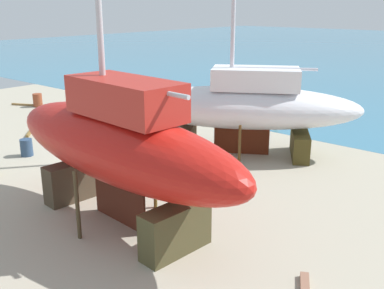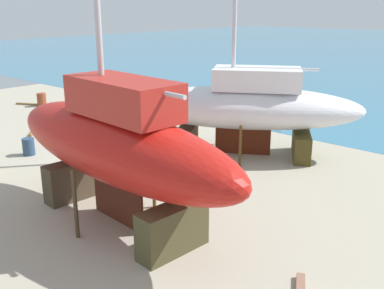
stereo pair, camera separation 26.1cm
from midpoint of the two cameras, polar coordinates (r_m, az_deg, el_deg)
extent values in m
plane|color=#A8A18C|center=(19.89, -14.58, -2.38)|extent=(39.24, 39.24, 0.00)
cube|color=#48311E|center=(20.79, -1.22, 0.71)|extent=(1.95, 2.56, 1.14)
cube|color=#453D1A|center=(20.56, 13.13, 0.06)|extent=(1.95, 2.56, 1.14)
cylinder|color=#50391B|center=(18.73, 5.64, -0.22)|extent=(0.12, 0.12, 1.79)
cylinder|color=#4C3522|center=(22.13, 6.20, 2.51)|extent=(0.12, 0.12, 1.79)
ellipsoid|color=silver|center=(20.11, 6.05, 4.72)|extent=(10.50, 8.18, 1.84)
cube|color=#4F1F0E|center=(20.51, 5.92, 0.44)|extent=(2.16, 1.37, 1.29)
cube|color=white|center=(19.86, 7.68, 8.28)|extent=(4.19, 3.60, 0.92)
cylinder|color=silver|center=(19.79, 10.01, 9.44)|extent=(3.15, 2.01, 0.13)
cube|color=#463829|center=(16.21, -14.99, -4.41)|extent=(0.85, 2.16, 1.35)
cube|color=#474126|center=(12.43, -2.67, -10.71)|extent=(0.85, 2.16, 1.35)
cylinder|color=#463823|center=(13.36, -14.87, -7.44)|extent=(0.12, 0.12, 2.09)
cylinder|color=brown|center=(14.88, -5.22, -4.29)|extent=(0.12, 0.12, 2.09)
ellipsoid|color=red|center=(13.56, -10.08, -0.06)|extent=(10.33, 3.38, 2.13)
cube|color=#4D2014|center=(14.20, -9.70, -7.06)|extent=(2.44, 0.26, 1.49)
cube|color=#AF271E|center=(12.80, -9.10, 5.85)|extent=(3.76, 1.85, 1.07)
cylinder|color=silver|center=(12.13, -7.02, 7.08)|extent=(3.56, 0.38, 0.13)
cube|color=orange|center=(26.83, 10.38, 3.90)|extent=(0.39, 0.30, 0.84)
cube|color=#294C96|center=(26.67, 10.47, 5.45)|extent=(0.49, 0.36, 0.65)
sphere|color=tan|center=(26.59, 10.52, 6.37)|extent=(0.22, 0.22, 0.22)
cylinder|color=brown|center=(31.78, -19.19, 5.32)|extent=(0.77, 0.77, 0.87)
cylinder|color=navy|center=(21.53, -20.55, -0.36)|extent=(0.73, 0.73, 0.77)
cube|color=olive|center=(32.14, -19.75, 4.71)|extent=(2.87, 1.54, 0.13)
cube|color=brown|center=(25.18, -20.16, 1.41)|extent=(1.22, 1.06, 0.14)
camera|label=1|loc=(0.13, -90.44, -0.14)|focal=42.12mm
camera|label=2|loc=(0.13, 89.56, 0.14)|focal=42.12mm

